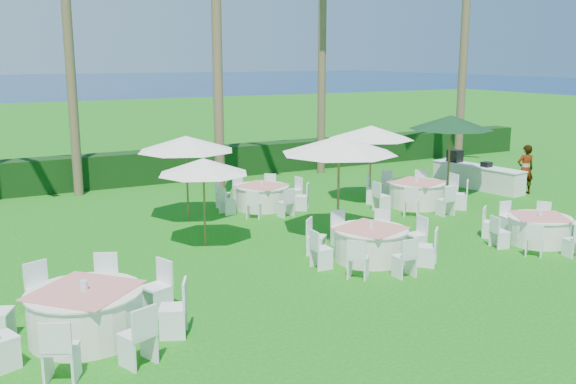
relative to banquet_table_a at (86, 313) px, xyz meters
name	(u,v)px	position (x,y,z in m)	size (l,w,h in m)	color
ground	(360,267)	(6.24, 0.92, -0.45)	(120.00, 120.00, 0.00)	#146110
hedge	(184,164)	(6.24, 12.92, 0.15)	(34.00, 1.00, 1.20)	black
banquet_table_a	(86,313)	(0.00, 0.00, 0.00)	(3.34, 3.34, 1.02)	white
banquet_table_b	(370,243)	(6.73, 1.23, -0.05)	(3.05, 3.05, 0.93)	white
banquet_table_c	(539,229)	(11.35, 0.35, -0.08)	(2.80, 2.80, 0.86)	white
banquet_table_e	(262,196)	(6.77, 7.12, -0.06)	(2.95, 2.95, 0.90)	white
banquet_table_f	(416,193)	(11.24, 5.09, -0.03)	(3.16, 3.16, 0.96)	white
umbrella_a	(203,166)	(3.73, 4.14, 1.59)	(2.29, 2.29, 2.24)	brown
umbrella_b	(339,145)	(7.09, 3.22, 2.02)	(3.05, 3.05, 2.70)	brown
umbrella_c	(186,143)	(4.22, 6.79, 1.81)	(2.81, 2.81, 2.48)	brown
umbrella_d	(371,132)	(10.32, 6.33, 1.84)	(2.78, 2.78, 2.51)	brown
umbrella_green	(451,122)	(13.20, 5.81, 2.07)	(2.82, 2.82, 2.76)	brown
buffet_table	(477,176)	(15.02, 6.32, 0.00)	(1.25, 3.66, 1.28)	white
staff_person	(525,169)	(15.77, 4.80, 0.41)	(0.63, 0.41, 1.72)	gray
palm_b	(68,35)	(2.06, 11.91, 4.92)	(4.26, 4.37, 9.81)	brown
palm_d	(322,41)	(11.63, 11.63, 4.81)	(4.40, 4.00, 9.59)	brown
palm_e	(465,29)	(16.33, 8.72, 5.27)	(4.35, 4.28, 10.50)	brown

